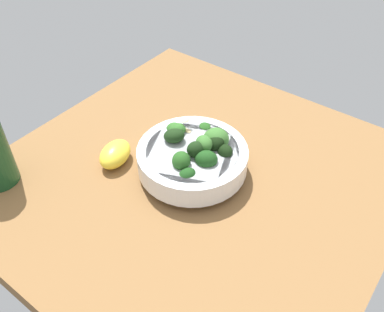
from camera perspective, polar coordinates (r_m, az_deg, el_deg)
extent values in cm
cube|color=brown|center=(76.14, 0.49, -3.43)|extent=(66.91, 66.91, 3.66)
cylinder|color=white|center=(74.62, 0.00, -1.89)|extent=(10.58, 10.58, 1.34)
cylinder|color=white|center=(72.78, 0.00, -0.37)|extent=(19.24, 19.24, 4.03)
cylinder|color=silver|center=(71.69, 0.00, 0.58)|extent=(16.05, 16.05, 0.80)
cylinder|color=#589D47|center=(75.94, -1.99, 2.64)|extent=(1.32, 1.48, 1.57)
ellipsoid|color=#2D6023|center=(74.93, -2.01, 3.59)|extent=(4.17, 4.15, 3.72)
cylinder|color=#2F662B|center=(71.33, 1.62, 0.78)|extent=(1.48, 1.52, 1.61)
ellipsoid|color=#386B2B|center=(70.34, 1.64, 1.71)|extent=(4.68, 4.82, 3.86)
cylinder|color=#3C7A32|center=(72.75, 3.01, 0.88)|extent=(1.61, 1.71, 1.38)
ellipsoid|color=black|center=(71.72, 3.06, 1.83)|extent=(5.05, 5.10, 4.18)
cylinder|color=#3C7A32|center=(69.60, -1.74, -1.47)|extent=(1.84, 1.90, 1.37)
ellipsoid|color=#23511C|center=(68.50, -1.76, -0.50)|extent=(4.99, 4.66, 4.17)
cylinder|color=#3C7A32|center=(73.95, 3.24, 1.35)|extent=(1.90, 1.88, 1.29)
ellipsoid|color=#386B2B|center=(72.89, 3.29, 2.32)|extent=(7.26, 7.13, 5.85)
cylinder|color=#3C7A32|center=(69.95, 1.94, -1.35)|extent=(1.56, 1.47, 1.13)
ellipsoid|color=#194216|center=(68.93, 1.96, -0.45)|extent=(5.17, 5.37, 4.30)
cylinder|color=#4A8F3C|center=(70.79, 0.57, -0.06)|extent=(1.28, 1.28, 1.29)
ellipsoid|color=black|center=(69.75, 0.57, 0.89)|extent=(4.92, 4.49, 4.06)
cylinder|color=#2F662B|center=(77.14, -2.42, 2.90)|extent=(1.26, 1.12, 1.27)
ellipsoid|color=#2D6023|center=(76.33, -2.45, 3.66)|extent=(3.28, 3.83, 3.13)
cylinder|color=#4A8F3C|center=(77.67, 1.81, 2.96)|extent=(1.35, 1.24, 1.33)
ellipsoid|color=#23511C|center=(76.83, 1.83, 3.74)|extent=(3.28, 3.78, 2.82)
cylinder|color=#3C7A32|center=(71.88, 4.47, -0.07)|extent=(1.09, 1.11, 1.04)
ellipsoid|color=black|center=(71.05, 4.52, 0.67)|extent=(3.17, 3.64, 2.65)
cylinder|color=#4A8F3C|center=(68.42, -0.66, -3.30)|extent=(1.41, 1.21, 1.34)
ellipsoid|color=#194216|center=(67.49, -0.67, -2.51)|extent=(3.82, 3.89, 2.81)
cylinder|color=#2F662B|center=(73.76, -2.37, 1.85)|extent=(1.45, 1.40, 1.17)
ellipsoid|color=black|center=(72.74, -2.40, 2.80)|extent=(4.98, 5.26, 3.77)
ellipsoid|color=#DBBC84|center=(75.42, -0.66, 3.51)|extent=(1.47, 2.03, 0.55)
ellipsoid|color=#DBBC84|center=(74.78, -0.83, 4.90)|extent=(2.00, 1.44, 0.41)
ellipsoid|color=#DBBC84|center=(75.94, -1.60, 3.94)|extent=(1.13, 1.89, 0.62)
ellipsoid|color=yellow|center=(76.98, -10.43, 0.26)|extent=(8.24, 6.48, 4.01)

